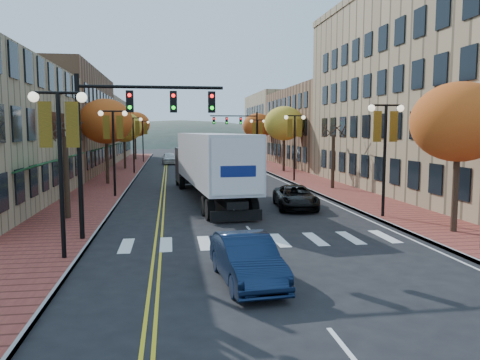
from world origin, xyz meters
name	(u,v)px	position (x,y,z in m)	size (l,w,h in m)	color
ground	(268,253)	(0.00, 0.00, 0.00)	(200.00, 200.00, 0.00)	black
sidewalk_left	(118,175)	(-9.00, 32.50, 0.07)	(4.00, 85.00, 0.15)	brown
sidewalk_right	(287,173)	(9.00, 32.50, 0.07)	(4.00, 85.00, 0.15)	brown
building_left_mid	(44,123)	(-17.00, 36.00, 5.50)	(12.00, 24.00, 11.00)	brown
building_left_far	(85,130)	(-17.00, 61.00, 4.75)	(12.00, 26.00, 9.50)	#9E8966
building_right_near	(463,93)	(18.50, 16.00, 7.50)	(15.00, 28.00, 15.00)	#997F5B
building_right_mid	(340,128)	(18.50, 42.00, 5.00)	(15.00, 24.00, 10.00)	brown
building_right_far	(295,126)	(18.50, 64.00, 5.50)	(15.00, 20.00, 11.00)	#9E8966
tree_left_a	(67,178)	(-9.00, 8.00, 2.25)	(0.28, 0.28, 4.20)	#382619
tree_left_b	(106,121)	(-9.00, 24.00, 5.45)	(4.48, 4.48, 7.21)	#382619
tree_left_c	(124,127)	(-9.00, 40.00, 5.05)	(4.16, 4.16, 6.69)	#382619
tree_left_d	(135,124)	(-9.00, 58.00, 5.60)	(4.61, 4.61, 7.42)	#382619
tree_right_a	(459,122)	(9.00, 2.00, 5.05)	(4.16, 4.16, 6.69)	#382619
tree_right_b	(333,162)	(9.00, 18.00, 2.25)	(0.28, 0.28, 4.20)	#382619
tree_right_c	(284,123)	(9.00, 34.00, 5.45)	(4.48, 4.48, 7.21)	#382619
tree_right_d	(258,126)	(9.00, 50.00, 5.29)	(4.35, 4.35, 7.00)	#382619
lamp_left_a	(60,142)	(-7.50, 0.00, 4.29)	(1.96, 0.36, 6.05)	black
lamp_left_b	(113,136)	(-7.50, 16.00, 4.29)	(1.96, 0.36, 6.05)	black
lamp_left_c	(133,134)	(-7.50, 34.00, 4.29)	(1.96, 0.36, 6.05)	black
lamp_left_d	(143,133)	(-7.50, 52.00, 4.29)	(1.96, 0.36, 6.05)	black
lamp_right_a	(385,138)	(7.50, 6.00, 4.29)	(1.96, 0.36, 6.05)	black
lamp_right_b	(295,135)	(7.50, 24.00, 4.29)	(1.96, 0.36, 6.05)	black
lamp_right_c	(258,133)	(7.50, 42.00, 4.29)	(1.96, 0.36, 6.05)	black
traffic_mast_near	(126,125)	(-5.48, 3.00, 4.92)	(6.10, 0.35, 7.00)	black
traffic_mast_far	(242,128)	(5.48, 42.00, 4.92)	(6.10, 0.34, 7.00)	black
semi_truck	(209,161)	(-1.09, 14.26, 2.62)	(4.33, 18.11, 4.48)	black
navy_sedan	(247,259)	(-1.39, -3.25, 0.74)	(1.57, 4.49, 1.48)	#0D1A35
black_suv	(295,197)	(3.77, 9.93, 0.69)	(2.30, 4.98, 1.38)	black
car_far_white	(169,158)	(-3.74, 48.63, 0.83)	(1.96, 4.86, 1.66)	silver
car_far_silver	(216,153)	(4.16, 63.06, 0.71)	(2.00, 4.91, 1.43)	#B9B8C0
car_far_oncoming	(210,151)	(3.93, 71.79, 0.72)	(1.52, 4.35, 1.43)	#B0B1B8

